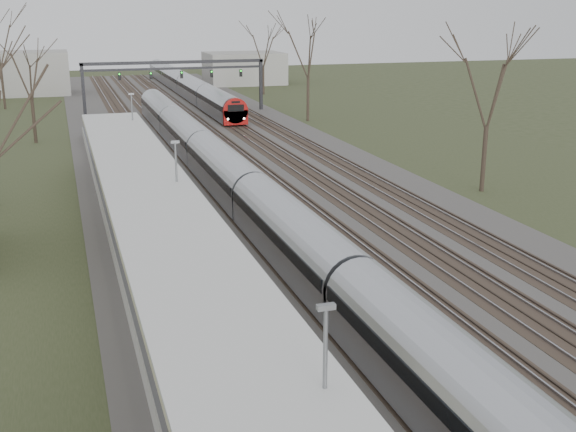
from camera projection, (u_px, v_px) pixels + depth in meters
name	position (u px, v px, depth m)	size (l,w,h in m)	color
track_bed	(238.00, 165.00, 56.53)	(24.00, 160.00, 0.22)	#474442
platform	(143.00, 236.00, 37.69)	(3.50, 69.00, 1.00)	#9E9B93
canopy	(151.00, 193.00, 32.60)	(4.10, 50.00, 3.11)	slate
signal_gantry	(175.00, 71.00, 82.64)	(21.00, 0.59, 6.08)	black
tree_east_far	(490.00, 83.00, 46.58)	(5.00, 5.00, 10.30)	#2D231C
train_near	(226.00, 172.00, 47.78)	(2.62, 75.21, 3.05)	#9B9EA4
train_far	(186.00, 85.00, 101.19)	(2.62, 60.21, 3.05)	#9B9EA4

